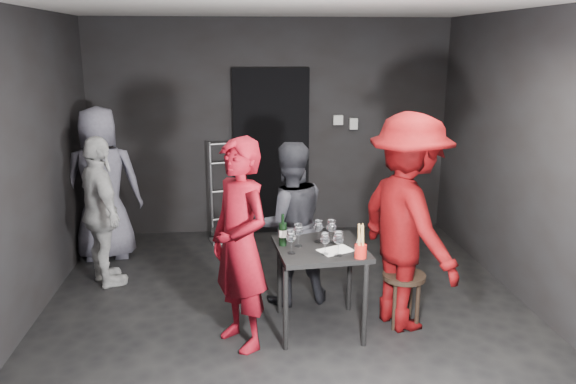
{
  "coord_description": "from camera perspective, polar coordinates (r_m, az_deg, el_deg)",
  "views": [
    {
      "loc": [
        -0.42,
        -4.55,
        2.39
      ],
      "look_at": [
        0.01,
        0.25,
        1.11
      ],
      "focal_mm": 35.0,
      "sensor_mm": 36.0,
      "label": 1
    }
  ],
  "objects": [
    {
      "name": "reserved_card",
      "position": [
        4.68,
        7.22,
        -5.14
      ],
      "size": [
        0.08,
        0.12,
        0.09
      ],
      "primitive_type": null,
      "rotation": [
        0.0,
        0.0,
        -0.02
      ],
      "color": "white",
      "rests_on": "tasting_table"
    },
    {
      "name": "stool",
      "position": [
        5.0,
        11.67,
        -9.1
      ],
      "size": [
        0.37,
        0.37,
        0.47
      ],
      "rotation": [
        0.0,
        0.0,
        0.22
      ],
      "color": "black",
      "rests_on": "floor"
    },
    {
      "name": "wine_bottle",
      "position": [
        4.69,
        -0.53,
        -4.22
      ],
      "size": [
        0.07,
        0.07,
        0.27
      ],
      "rotation": [
        0.0,
        0.0,
        -0.24
      ],
      "color": "black",
      "rests_on": "tasting_table"
    },
    {
      "name": "wall_back",
      "position": [
        7.14,
        -1.76,
        6.5
      ],
      "size": [
        4.5,
        0.04,
        2.7
      ],
      "primitive_type": "cube",
      "color": "black",
      "rests_on": "ground"
    },
    {
      "name": "tasting_table",
      "position": [
        4.74,
        3.3,
        -6.67
      ],
      "size": [
        0.72,
        0.72,
        0.75
      ],
      "rotation": [
        0.0,
        0.0,
        0.1
      ],
      "color": "black",
      "rests_on": "floor"
    },
    {
      "name": "wine_glass_b",
      "position": [
        4.67,
        1.06,
        -4.27
      ],
      "size": [
        0.09,
        0.09,
        0.22
      ],
      "primitive_type": null,
      "rotation": [
        0.0,
        0.0,
        -0.13
      ],
      "color": "white",
      "rests_on": "tasting_table"
    },
    {
      "name": "wall_front",
      "position": [
        2.34,
        5.87,
        -11.63
      ],
      "size": [
        4.5,
        0.04,
        2.7
      ],
      "primitive_type": "cube",
      "color": "black",
      "rests_on": "ground"
    },
    {
      "name": "wall_left",
      "position": [
        5.01,
        -26.47,
        1.33
      ],
      "size": [
        0.04,
        5.0,
        2.7
      ],
      "primitive_type": "cube",
      "color": "black",
      "rests_on": "ground"
    },
    {
      "name": "wine_glass_e",
      "position": [
        4.48,
        5.14,
        -5.11
      ],
      "size": [
        0.09,
        0.09,
        0.22
      ],
      "primitive_type": null,
      "rotation": [
        0.0,
        0.0,
        0.01
      ],
      "color": "white",
      "rests_on": "tasting_table"
    },
    {
      "name": "woman_black",
      "position": [
        5.21,
        0.11,
        -3.02
      ],
      "size": [
        0.83,
        0.55,
        1.58
      ],
      "primitive_type": "imported",
      "rotation": [
        0.0,
        0.0,
        3.31
      ],
      "color": "black",
      "rests_on": "floor"
    },
    {
      "name": "wine_glass_a",
      "position": [
        4.51,
        0.34,
        -4.95
      ],
      "size": [
        0.1,
        0.1,
        0.22
      ],
      "primitive_type": null,
      "rotation": [
        0.0,
        0.0,
        -0.16
      ],
      "color": "white",
      "rests_on": "tasting_table"
    },
    {
      "name": "wine_glass_d",
      "position": [
        4.5,
        3.8,
        -5.14
      ],
      "size": [
        0.08,
        0.08,
        0.2
      ],
      "primitive_type": null,
      "rotation": [
        0.0,
        0.0,
        -0.03
      ],
      "color": "white",
      "rests_on": "tasting_table"
    },
    {
      "name": "wine_glass_f",
      "position": [
        4.75,
        4.43,
        -3.91
      ],
      "size": [
        0.1,
        0.1,
        0.22
      ],
      "primitive_type": null,
      "rotation": [
        0.0,
        0.0,
        0.23
      ],
      "color": "white",
      "rests_on": "tasting_table"
    },
    {
      "name": "man_maroon",
      "position": [
        4.77,
        12.19,
        -0.57
      ],
      "size": [
        1.13,
        1.62,
        2.29
      ],
      "primitive_type": "imported",
      "rotation": [
        0.0,
        0.0,
        1.9
      ],
      "color": "#530507",
      "rests_on": "floor"
    },
    {
      "name": "doorway",
      "position": [
        7.13,
        -1.72,
        4.05
      ],
      "size": [
        0.95,
        0.1,
        2.1
      ],
      "primitive_type": "cube",
      "color": "black",
      "rests_on": "ground"
    },
    {
      "name": "breadstick_cup",
      "position": [
        4.45,
        7.41,
        -5.01
      ],
      "size": [
        0.1,
        0.1,
        0.3
      ],
      "rotation": [
        0.0,
        0.0,
        -0.16
      ],
      "color": "red",
      "rests_on": "tasting_table"
    },
    {
      "name": "hand_truck",
      "position": [
        7.08,
        -6.2,
        -3.03
      ],
      "size": [
        0.41,
        0.35,
        1.23
      ],
      "rotation": [
        0.0,
        0.0,
        0.26
      ],
      "color": "#B2B2B7",
      "rests_on": "floor"
    },
    {
      "name": "floor",
      "position": [
        5.16,
        0.09,
        -12.73
      ],
      "size": [
        4.5,
        5.0,
        0.02
      ],
      "primitive_type": "cube",
      "color": "black",
      "rests_on": "ground"
    },
    {
      "name": "tasting_mat",
      "position": [
        4.62,
        4.86,
        -5.93
      ],
      "size": [
        0.32,
        0.28,
        0.0
      ],
      "primitive_type": "cube",
      "rotation": [
        0.0,
        0.0,
        0.43
      ],
      "color": "white",
      "rests_on": "tasting_table"
    },
    {
      "name": "wine_glass_c",
      "position": [
        4.77,
        3.13,
        -3.88
      ],
      "size": [
        0.1,
        0.1,
        0.21
      ],
      "primitive_type": null,
      "rotation": [
        0.0,
        0.0,
        -0.28
      ],
      "color": "white",
      "rests_on": "tasting_table"
    },
    {
      "name": "wall_right",
      "position": [
        5.38,
        24.75,
        2.36
      ],
      "size": [
        0.04,
        5.0,
        2.7
      ],
      "primitive_type": "cube",
      "color": "black",
      "rests_on": "ground"
    },
    {
      "name": "server_red",
      "position": [
        4.4,
        -4.93,
        -3.93
      ],
      "size": [
        0.79,
        0.85,
        1.95
      ],
      "primitive_type": "imported",
      "rotation": [
        0.0,
        0.0,
        -0.97
      ],
      "color": "maroon",
      "rests_on": "floor"
    },
    {
      "name": "ceiling",
      "position": [
        4.58,
        0.1,
        18.77
      ],
      "size": [
        4.5,
        5.0,
        0.02
      ],
      "primitive_type": "cube",
      "color": "silver",
      "rests_on": "ground"
    },
    {
      "name": "wallbox_lower",
      "position": [
        7.22,
        6.67,
        6.91
      ],
      "size": [
        0.1,
        0.06,
        0.14
      ],
      "primitive_type": "cube",
      "color": "#B7B7B2",
      "rests_on": "wall_back"
    },
    {
      "name": "bystander_cream",
      "position": [
        5.87,
        -18.44,
        -1.83
      ],
      "size": [
        0.83,
        1.01,
        1.56
      ],
      "primitive_type": "imported",
      "rotation": [
        0.0,
        0.0,
        2.09
      ],
      "color": "silver",
      "rests_on": "floor"
    },
    {
      "name": "wallbox_upper",
      "position": [
        7.17,
        5.1,
        7.3
      ],
      "size": [
        0.12,
        0.06,
        0.12
      ],
      "primitive_type": "cube",
      "color": "#B7B7B2",
      "rests_on": "wall_back"
    },
    {
      "name": "bystander_grey",
      "position": [
        6.56,
        -18.46,
        1.94
      ],
      "size": [
        1.04,
        0.66,
        2.01
      ],
      "primitive_type": "imported",
      "rotation": [
        0.0,
        0.0,
        3.27
      ],
      "color": "slate",
      "rests_on": "floor"
    }
  ]
}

